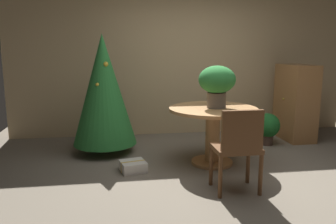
% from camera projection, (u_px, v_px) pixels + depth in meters
% --- Properties ---
extents(ground_plane, '(6.60, 6.60, 0.00)m').
position_uv_depth(ground_plane, '(219.00, 176.00, 4.10)').
color(ground_plane, '#756B5B').
extents(back_wall_panel, '(6.00, 0.10, 2.60)m').
position_uv_depth(back_wall_panel, '(184.00, 60.00, 6.00)').
color(back_wall_panel, tan).
rests_on(back_wall_panel, ground_plane).
extents(round_dining_table, '(1.14, 1.14, 0.75)m').
position_uv_depth(round_dining_table, '(213.00, 124.00, 4.44)').
color(round_dining_table, '#B27F4C').
rests_on(round_dining_table, ground_plane).
extents(flower_vase, '(0.47, 0.47, 0.54)m').
position_uv_depth(flower_vase, '(217.00, 82.00, 4.33)').
color(flower_vase, '#665B51').
rests_on(flower_vase, round_dining_table).
extents(wooden_chair_near, '(0.47, 0.39, 0.91)m').
position_uv_depth(wooden_chair_near, '(238.00, 145.00, 3.53)').
color(wooden_chair_near, brown).
rests_on(wooden_chair_near, ground_plane).
extents(holiday_tree, '(0.91, 0.91, 1.71)m').
position_uv_depth(holiday_tree, '(104.00, 90.00, 4.86)').
color(holiday_tree, brown).
rests_on(holiday_tree, ground_plane).
extents(gift_box_cream, '(0.36, 0.34, 0.13)m').
position_uv_depth(gift_box_cream, '(133.00, 166.00, 4.25)').
color(gift_box_cream, silver).
rests_on(gift_box_cream, ground_plane).
extents(wooden_cabinet, '(0.44, 0.77, 1.24)m').
position_uv_depth(wooden_cabinet, '(295.00, 102.00, 5.68)').
color(wooden_cabinet, '#9E6B3D').
rests_on(wooden_cabinet, ground_plane).
extents(potted_plant, '(0.38, 0.38, 0.50)m').
position_uv_depth(potted_plant, '(268.00, 127.00, 5.38)').
color(potted_plant, '#4C382D').
rests_on(potted_plant, ground_plane).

